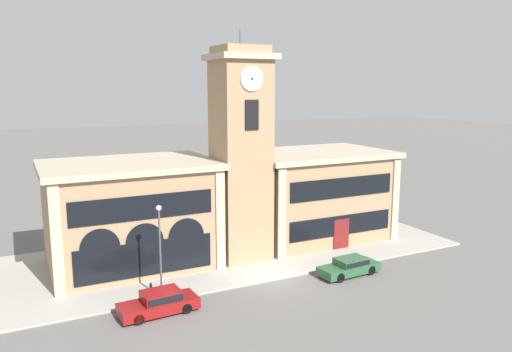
{
  "coord_description": "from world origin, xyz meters",
  "views": [
    {
      "loc": [
        -16.02,
        -29.41,
        13.56
      ],
      "look_at": [
        0.36,
        3.57,
        6.97
      ],
      "focal_mm": 35.0,
      "sensor_mm": 36.0,
      "label": 1
    }
  ],
  "objects_px": {
    "parked_car_mid": "(350,266)",
    "bollard": "(151,291)",
    "street_lamp": "(160,238)",
    "parked_car_near": "(160,302)"
  },
  "relations": [
    {
      "from": "parked_car_mid",
      "to": "bollard",
      "type": "distance_m",
      "value": 14.3
    },
    {
      "from": "parked_car_mid",
      "to": "bollard",
      "type": "height_order",
      "value": "parked_car_mid"
    },
    {
      "from": "street_lamp",
      "to": "parked_car_near",
      "type": "bearing_deg",
      "value": -109.47
    },
    {
      "from": "parked_car_mid",
      "to": "street_lamp",
      "type": "distance_m",
      "value": 14.08
    },
    {
      "from": "parked_car_near",
      "to": "street_lamp",
      "type": "height_order",
      "value": "street_lamp"
    },
    {
      "from": "parked_car_mid",
      "to": "street_lamp",
      "type": "relative_size",
      "value": 0.77
    },
    {
      "from": "street_lamp",
      "to": "bollard",
      "type": "relative_size",
      "value": 5.79
    },
    {
      "from": "parked_car_mid",
      "to": "street_lamp",
      "type": "height_order",
      "value": "street_lamp"
    },
    {
      "from": "street_lamp",
      "to": "bollard",
      "type": "xyz_separation_m",
      "value": [
        -0.63,
        0.25,
        -3.48
      ]
    },
    {
      "from": "bollard",
      "to": "street_lamp",
      "type": "bearing_deg",
      "value": -21.6
    }
  ]
}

